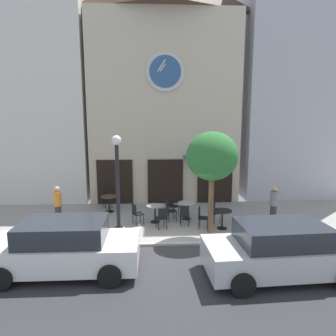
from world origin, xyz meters
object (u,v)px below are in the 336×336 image
Objects in this scene: street_lamp at (118,186)px; street_tree at (212,157)px; pedestrian_orange at (58,205)px; pedestrian_grey at (274,205)px; cafe_table_leftmost at (187,207)px; cafe_table_rightmost at (155,210)px; cafe_chair_outer at (136,212)px; cafe_table_center_right at (222,215)px; cafe_chair_near_lamp at (202,216)px; cafe_table_center_left at (109,200)px; cafe_chair_curbside at (172,204)px; cafe_chair_by_entrance at (162,217)px; cafe_chair_mid_row at (213,210)px; cafe_chair_under_awning at (170,209)px; parked_car_silver at (281,250)px; cafe_chair_left_end at (185,214)px; parked_car_white at (64,247)px; cafe_chair_corner at (107,197)px.

street_lamp is 3.66m from street_tree.
pedestrian_orange is 8.94m from pedestrian_grey.
street_lamp reaches higher than cafe_table_leftmost.
cafe_table_rightmost is 0.82m from cafe_chair_outer.
cafe_table_center_right is at bearing -18.25° from cafe_table_rightmost.
cafe_table_center_right is at bearing -43.46° from cafe_table_leftmost.
cafe_table_center_left is at bearing 149.39° from cafe_chair_near_lamp.
cafe_table_leftmost is (-0.70, 1.90, -2.48)m from street_tree.
cafe_chair_near_lamp is at bearing -30.61° from cafe_table_center_left.
cafe_table_rightmost is 1.18m from cafe_chair_curbside.
cafe_table_leftmost is 1.62m from cafe_chair_by_entrance.
cafe_table_center_right is 0.46× the size of pedestrian_orange.
cafe_chair_curbside is at bearing 73.29° from cafe_chair_by_entrance.
pedestrian_orange is at bearing -137.39° from cafe_table_center_left.
cafe_chair_mid_row is at bearing 0.37° from pedestrian_orange.
cafe_table_leftmost is 0.80m from cafe_chair_under_awning.
cafe_chair_mid_row is 3.27m from cafe_chair_outer.
cafe_chair_by_entrance is at bearing 158.22° from street_tree.
cafe_table_center_left reaches higher than cafe_table_rightmost.
pedestrian_orange is (-3.23, 0.06, 0.33)m from cafe_chair_outer.
street_lamp is at bearing -133.40° from cafe_chair_curbside.
cafe_chair_under_awning is (-0.76, -0.22, -0.03)m from cafe_table_leftmost.
street_tree is 4.05m from cafe_chair_outer.
parked_car_silver is (1.65, -3.76, 0.23)m from cafe_chair_near_lamp.
street_lamp is 4.33m from cafe_chair_mid_row.
cafe_chair_under_awning reaches higher than cafe_table_center_left.
cafe_chair_curbside is 4.39m from pedestrian_grey.
parked_car_silver reaches higher than cafe_chair_mid_row.
cafe_chair_outer is (-1.06, 0.61, 0.00)m from cafe_chair_by_entrance.
cafe_chair_left_end is 1.00× the size of cafe_chair_mid_row.
parked_car_silver is at bearing -64.86° from street_tree.
cafe_table_leftmost is (2.79, 1.77, -1.39)m from street_lamp.
cafe_chair_outer is (-2.66, 0.62, 0.00)m from cafe_chair_near_lamp.
street_lamp is 3.17m from parked_car_white.
cafe_chair_mid_row is at bearing -26.93° from cafe_chair_corner.
pedestrian_orange is at bearing -177.78° from cafe_table_rightmost.
cafe_table_rightmost is 2.85m from cafe_table_center_right.
street_lamp reaches higher than pedestrian_grey.
cafe_table_leftmost is at bearing 47.24° from parked_car_white.
pedestrian_orange reaches higher than parked_car_silver.
cafe_table_leftmost is 6.01m from parked_car_white.
cafe_table_rightmost is at bearing 156.00° from cafe_chair_near_lamp.
cafe_chair_mid_row is at bearing 17.36° from cafe_chair_left_end.
cafe_chair_outer is at bearing 63.77° from parked_car_white.
cafe_chair_mid_row is at bearing 168.65° from pedestrian_grey.
parked_car_silver is (7.55, -4.44, -0.10)m from pedestrian_orange.
cafe_table_center_right is at bearing -26.17° from cafe_chair_under_awning.
pedestrian_grey is (4.12, -1.48, 0.33)m from cafe_chair_curbside.
cafe_chair_mid_row is at bearing 103.05° from parked_car_silver.
cafe_chair_mid_row is 1.00× the size of cafe_chair_near_lamp.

